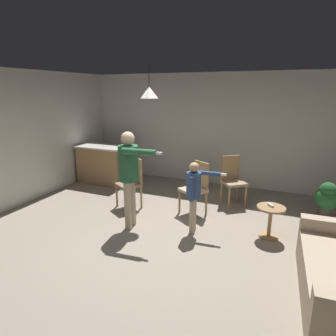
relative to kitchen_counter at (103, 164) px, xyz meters
name	(u,v)px	position (x,y,z in m)	size (l,w,h in m)	color
ground	(155,239)	(2.45, -2.11, -0.48)	(7.68, 7.68, 0.00)	gray
wall_back	(210,130)	(2.45, 1.09, 0.87)	(6.40, 0.10, 2.70)	beige
wall_left	(2,141)	(-0.75, -2.11, 0.87)	(0.10, 6.40, 2.70)	beige
kitchen_counter	(103,164)	(0.00, 0.00, 0.00)	(1.26, 0.66, 0.95)	#99754C
side_table_by_couch	(270,218)	(4.12, -1.33, -0.15)	(0.44, 0.44, 0.52)	#99754C
person_adult	(130,169)	(1.89, -1.87, 0.55)	(0.83, 0.48, 1.65)	tan
person_child	(194,190)	(2.94, -1.62, 0.26)	(0.60, 0.38, 1.19)	tan
dining_chair_by_counter	(196,186)	(2.74, -0.89, 0.07)	(0.58, 0.58, 1.00)	#99754C
dining_chair_near_wall	(232,178)	(3.28, -0.14, 0.07)	(0.59, 0.59, 1.00)	#99754C
dining_chair_centre_back	(132,181)	(1.46, -1.08, 0.07)	(0.58, 0.58, 1.00)	#99754C
potted_plant_corner	(327,198)	(5.02, -0.06, -0.12)	(0.43, 0.43, 0.66)	#4C4742
potted_plant_by_wall	(198,174)	(2.39, 0.35, -0.07)	(0.49, 0.49, 0.75)	#B7B2AD
spare_remote_on_table	(271,205)	(4.10, -1.30, 0.06)	(0.04, 0.13, 0.04)	white
ceiling_light_pendant	(149,92)	(1.90, -1.12, 1.77)	(0.32, 0.32, 0.55)	silver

